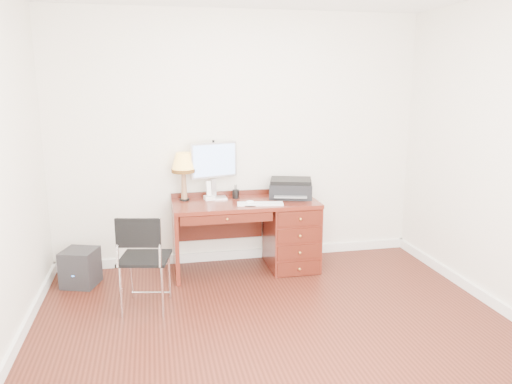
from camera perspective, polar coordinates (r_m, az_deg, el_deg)
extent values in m
plane|color=#38140C|center=(4.17, 2.52, -15.70)|extent=(4.00, 4.00, 0.00)
plane|color=silver|center=(5.42, -1.96, 5.97)|extent=(4.00, 0.00, 4.00)
cube|color=white|center=(5.71, -1.83, -7.13)|extent=(4.00, 0.03, 0.10)
cube|color=white|center=(4.18, -26.11, -16.26)|extent=(0.03, 3.50, 0.10)
cube|color=white|center=(4.98, 25.70, -11.46)|extent=(0.03, 3.50, 0.10)
cube|color=maroon|center=(5.19, -1.23, -1.30)|extent=(1.50, 0.65, 0.04)
cube|color=maroon|center=(5.40, 4.03, -4.89)|extent=(0.50, 0.61, 0.71)
cube|color=maroon|center=(5.21, -9.16, -5.69)|extent=(0.04, 0.61, 0.71)
cube|color=#4C180F|center=(5.50, -4.25, -3.41)|extent=(0.96, 0.03, 0.39)
cube|color=#4C180F|center=(4.88, -3.33, -3.08)|extent=(0.91, 0.03, 0.09)
sphere|color=#BF8C3F|center=(5.10, 5.06, -5.99)|extent=(0.03, 0.03, 0.03)
cube|color=silver|center=(5.33, -4.64, -0.65)|extent=(0.27, 0.22, 0.02)
cube|color=silver|center=(5.36, -4.73, 0.53)|extent=(0.06, 0.04, 0.19)
cube|color=silver|center=(5.28, -4.76, 3.67)|extent=(0.51, 0.19, 0.37)
cube|color=#4C8CF2|center=(5.26, -4.73, 3.63)|extent=(0.46, 0.14, 0.33)
cube|color=white|center=(5.05, 0.49, -1.35)|extent=(0.48, 0.20, 0.02)
cylinder|color=black|center=(5.06, -0.71, -1.39)|extent=(0.20, 0.20, 0.01)
ellipsoid|color=white|center=(5.06, -0.71, -1.17)|extent=(0.09, 0.06, 0.03)
cube|color=black|center=(5.37, 4.00, 0.25)|extent=(0.53, 0.46, 0.16)
cube|color=black|center=(5.35, 4.01, 1.29)|extent=(0.50, 0.44, 0.04)
cylinder|color=black|center=(5.28, -8.19, -0.85)|extent=(0.10, 0.10, 0.02)
cone|color=#986D48|center=(5.25, -8.24, 0.84)|extent=(0.07, 0.07, 0.30)
cone|color=#FFC450|center=(5.20, -8.33, 3.45)|extent=(0.24, 0.24, 0.19)
cylinder|color=#593814|center=(5.22, -8.29, 2.44)|extent=(0.25, 0.25, 0.04)
cube|color=white|center=(5.27, -5.41, -0.67)|extent=(0.11, 0.11, 0.04)
cube|color=white|center=(5.25, -5.43, 0.38)|extent=(0.06, 0.07, 0.16)
cylinder|color=black|center=(5.31, -2.33, -0.24)|extent=(0.07, 0.07, 0.09)
cube|color=black|center=(4.49, -12.59, -7.38)|extent=(0.49, 0.49, 0.03)
cube|color=black|center=(4.22, -12.79, -4.58)|extent=(0.37, 0.10, 0.25)
cylinder|color=silver|center=(4.75, -14.58, -9.39)|extent=(0.02, 0.02, 0.47)
cylinder|color=silver|center=(4.74, -10.29, -9.21)|extent=(0.02, 0.02, 0.47)
cylinder|color=silver|center=(4.42, -14.77, -11.07)|extent=(0.02, 0.02, 0.47)
cylinder|color=silver|center=(4.41, -10.14, -10.89)|extent=(0.02, 0.02, 0.47)
cylinder|color=silver|center=(4.25, -15.12, -5.75)|extent=(0.02, 0.02, 0.41)
cylinder|color=silver|center=(4.24, -10.36, -5.54)|extent=(0.02, 0.02, 0.41)
cube|color=black|center=(5.25, -19.44, -8.14)|extent=(0.39, 0.39, 0.36)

